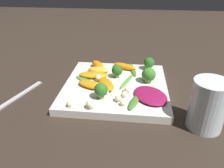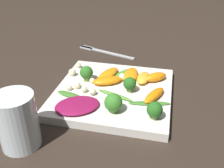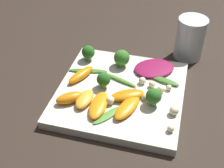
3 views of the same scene
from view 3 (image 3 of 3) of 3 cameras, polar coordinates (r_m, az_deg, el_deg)
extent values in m
plane|color=#2D231C|center=(0.67, 1.58, -2.26)|extent=(2.40, 2.40, 0.00)
cube|color=silver|center=(0.66, 1.59, -1.66)|extent=(0.26, 0.26, 0.02)
cylinder|color=silver|center=(0.79, 14.13, 8.12)|extent=(0.07, 0.07, 0.10)
ellipsoid|color=maroon|center=(0.71, 7.71, 2.90)|extent=(0.11, 0.11, 0.01)
ellipsoid|color=#FCAD33|center=(0.63, -5.04, -2.75)|extent=(0.06, 0.04, 0.02)
ellipsoid|color=orange|center=(0.61, -2.48, -3.88)|extent=(0.08, 0.03, 0.01)
ellipsoid|color=orange|center=(0.69, -5.69, 1.70)|extent=(0.08, 0.05, 0.02)
ellipsoid|color=orange|center=(0.61, 2.81, -4.31)|extent=(0.08, 0.06, 0.01)
ellipsoid|color=orange|center=(0.63, 2.86, -2.08)|extent=(0.06, 0.08, 0.02)
ellipsoid|color=orange|center=(0.63, -7.73, -2.53)|extent=(0.05, 0.06, 0.02)
cylinder|color=#84AD5B|center=(0.74, -4.32, 4.91)|extent=(0.01, 0.01, 0.01)
sphere|color=#26601E|center=(0.74, -4.37, 5.85)|extent=(0.03, 0.03, 0.03)
cylinder|color=#7A9E51|center=(0.63, 7.51, -3.23)|extent=(0.01, 0.01, 0.01)
sphere|color=#2D6B23|center=(0.62, 7.63, -2.19)|extent=(0.03, 0.03, 0.03)
cylinder|color=#84AD5B|center=(0.72, 1.76, 3.78)|extent=(0.02, 0.02, 0.01)
sphere|color=#387A28|center=(0.71, 1.78, 4.82)|extent=(0.04, 0.04, 0.04)
cylinder|color=#7A9E51|center=(0.66, -1.60, -0.24)|extent=(0.01, 0.01, 0.01)
sphere|color=#26601E|center=(0.65, -1.62, 0.72)|extent=(0.03, 0.03, 0.03)
ellipsoid|color=#518E33|center=(0.68, 1.32, 0.84)|extent=(0.04, 0.09, 0.01)
ellipsoid|color=#3D7528|center=(0.69, 9.62, 0.60)|extent=(0.03, 0.07, 0.01)
ellipsoid|color=#518E33|center=(0.60, -0.77, -5.71)|extent=(0.07, 0.06, 0.00)
ellipsoid|color=#3D7528|center=(0.71, -4.42, 2.43)|extent=(0.03, 0.09, 0.01)
sphere|color=beige|center=(0.58, 10.70, -8.04)|extent=(0.01, 0.01, 0.01)
sphere|color=beige|center=(0.66, 10.34, -0.66)|extent=(0.01, 0.01, 0.01)
sphere|color=beige|center=(0.63, 6.16, -2.46)|extent=(0.01, 0.01, 0.01)
sphere|color=beige|center=(0.61, 11.28, -4.80)|extent=(0.02, 0.02, 0.02)
sphere|color=beige|center=(0.62, -0.37, -3.02)|extent=(0.02, 0.02, 0.02)
sphere|color=beige|center=(0.67, 5.57, 0.62)|extent=(0.02, 0.02, 0.02)
sphere|color=beige|center=(0.67, 7.34, -0.05)|extent=(0.01, 0.01, 0.01)
sphere|color=beige|center=(0.66, 8.91, -0.97)|extent=(0.02, 0.02, 0.02)
camera|label=1|loc=(0.68, 50.36, 12.08)|focal=35.00mm
camera|label=2|loc=(1.02, 2.66, 33.28)|focal=42.00mm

